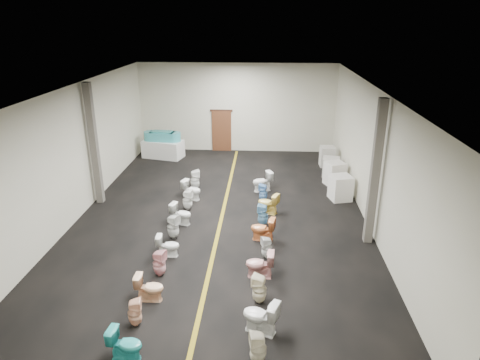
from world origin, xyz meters
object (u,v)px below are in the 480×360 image
at_px(toilet_left_0, 126,344).
at_px(toilet_right_9, 262,181).
at_px(toilet_left_7, 187,200).
at_px(toilet_right_3, 260,264).
at_px(toilet_left_4, 168,246).
at_px(toilet_left_8, 192,190).
at_px(display_table, 163,149).
at_px(toilet_right_1, 260,316).
at_px(appliance_crate_b, 335,174).
at_px(toilet_left_5, 173,227).
at_px(toilet_right_4, 267,248).
at_px(toilet_left_6, 181,214).
at_px(toilet_left_9, 195,180).
at_px(appliance_crate_c, 331,167).
at_px(toilet_right_0, 258,348).
at_px(toilet_left_2, 150,288).
at_px(appliance_crate_d, 327,156).
at_px(bathtub, 162,137).
at_px(toilet_right_6, 263,215).
at_px(toilet_right_5, 263,229).
at_px(toilet_right_7, 268,203).
at_px(toilet_right_2, 259,289).
at_px(toilet_left_3, 159,263).
at_px(appliance_crate_a, 341,188).
at_px(toilet_left_1, 135,313).
at_px(toilet_right_8, 263,193).

distance_m(toilet_left_0, toilet_right_9, 9.67).
xyz_separation_m(toilet_left_7, toilet_right_3, (2.70, -4.18, 0.00)).
relative_size(toilet_left_4, toilet_left_8, 0.89).
relative_size(display_table, toilet_right_1, 2.33).
xyz_separation_m(appliance_crate_b, toilet_left_5, (-5.78, -5.00, -0.09)).
bearing_deg(toilet_right_4, toilet_left_0, -54.87).
bearing_deg(toilet_left_6, toilet_right_9, -24.92).
bearing_deg(toilet_left_9, toilet_left_4, 162.07).
height_order(appliance_crate_c, toilet_right_0, appliance_crate_c).
xyz_separation_m(toilet_left_2, toilet_right_1, (2.75, -1.00, 0.06)).
bearing_deg(toilet_right_4, appliance_crate_d, 141.67).
height_order(bathtub, toilet_left_9, bathtub).
xyz_separation_m(toilet_left_8, toilet_right_6, (2.76, -2.06, 0.00)).
bearing_deg(appliance_crate_b, toilet_right_5, -120.72).
bearing_deg(appliance_crate_d, toilet_right_4, -108.41).
bearing_deg(toilet_left_9, toilet_right_3, -174.39).
bearing_deg(toilet_right_9, toilet_right_7, -17.68).
xyz_separation_m(toilet_left_8, toilet_left_9, (-0.04, 1.02, 0.03)).
bearing_deg(bathtub, toilet_left_7, -63.70).
bearing_deg(toilet_right_1, toilet_right_5, -158.53).
relative_size(toilet_left_5, toilet_right_2, 1.06).
relative_size(appliance_crate_d, toilet_left_6, 1.29).
bearing_deg(toilet_right_2, toilet_right_6, -165.53).
relative_size(bathtub, toilet_left_0, 2.60).
height_order(toilet_left_0, toilet_left_9, toilet_left_9).
xyz_separation_m(appliance_crate_b, toilet_left_3, (-5.72, -7.10, -0.11)).
bearing_deg(toilet_right_6, toilet_left_5, -60.07).
relative_size(toilet_left_5, toilet_left_6, 1.11).
bearing_deg(display_table, appliance_crate_a, -31.05).
distance_m(toilet_left_0, toilet_left_9, 9.30).
relative_size(toilet_left_1, toilet_left_6, 0.94).
height_order(appliance_crate_c, toilet_right_2, appliance_crate_c).
relative_size(toilet_left_0, toilet_left_7, 0.92).
bearing_deg(appliance_crate_b, toilet_right_6, -126.91).
relative_size(toilet_left_7, toilet_right_9, 0.96).
distance_m(toilet_left_8, toilet_right_1, 7.83).
height_order(bathtub, toilet_right_9, bathtub).
bearing_deg(toilet_left_0, toilet_left_9, 7.09).
bearing_deg(toilet_right_1, appliance_crate_b, -176.27).
distance_m(toilet_left_3, toilet_right_6, 4.22).
xyz_separation_m(bathtub, toilet_right_0, (5.03, -13.40, -0.69)).
bearing_deg(toilet_left_0, toilet_right_5, -21.19).
height_order(toilet_left_3, toilet_right_5, toilet_right_5).
bearing_deg(toilet_left_0, toilet_right_7, -15.37).
xyz_separation_m(toilet_left_7, toilet_right_0, (2.72, -7.28, -0.01)).
xyz_separation_m(appliance_crate_d, toilet_left_7, (-5.70, -5.25, -0.08)).
relative_size(toilet_left_3, toilet_left_9, 0.94).
xyz_separation_m(appliance_crate_b, toilet_right_8, (-2.96, -1.91, -0.14)).
xyz_separation_m(appliance_crate_d, toilet_right_6, (-2.95, -6.34, -0.09)).
xyz_separation_m(toilet_left_3, toilet_right_7, (2.94, 4.15, 0.00)).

